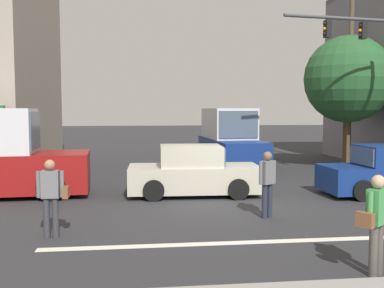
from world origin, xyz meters
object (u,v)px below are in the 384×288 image
Objects in this scene: sedan_crossing_leftbound at (193,173)px; traffic_light_mast at (379,69)px; box_truck_crossing_center at (230,141)px; utility_pole_far_right at (350,69)px; pedestrian_far_side at (52,193)px; street_tree at (348,79)px; pedestrian_foreground_with_bag at (376,219)px; pedestrian_mid_crossing at (267,180)px.

traffic_light_mast is at bearing 13.91° from sedan_crossing_leftbound.
utility_pole_far_right is at bearing -2.21° from box_truck_crossing_center.
traffic_light_mast is at bearing 29.71° from pedestrian_far_side.
pedestrian_far_side is (-3.55, -4.32, 0.24)m from sedan_crossing_leftbound.
street_tree is 0.68× the size of utility_pole_far_right.
sedan_crossing_leftbound is 2.49× the size of pedestrian_foreground_with_bag.
pedestrian_foreground_with_bag is at bearing -113.87° from street_tree.
pedestrian_far_side is at bearing -167.09° from pedestrian_mid_crossing.
pedestrian_foreground_with_bag and pedestrian_far_side have the same top height.
pedestrian_mid_crossing is (-6.74, -9.44, -3.65)m from utility_pole_far_right.
pedestrian_mid_crossing is 5.16m from pedestrian_far_side.
box_truck_crossing_center is at bearing 133.93° from traffic_light_mast.
box_truck_crossing_center is 3.42× the size of pedestrian_mid_crossing.
pedestrian_mid_crossing is at bearing -96.24° from box_truck_crossing_center.
traffic_light_mast is 8.08m from sedan_crossing_leftbound.
utility_pole_far_right reaches higher than street_tree.
utility_pole_far_right reaches higher than box_truck_crossing_center.
utility_pole_far_right is 4.67m from traffic_light_mast.
street_tree is at bearing 35.13° from sedan_crossing_leftbound.
traffic_light_mast reaches higher than box_truck_crossing_center.
traffic_light_mast is 3.71× the size of pedestrian_foreground_with_bag.
box_truck_crossing_center reaches higher than pedestrian_mid_crossing.
pedestrian_foreground_with_bag is at bearing -26.93° from pedestrian_far_side.
street_tree is 3.60× the size of pedestrian_foreground_with_bag.
traffic_light_mast is 12.67m from pedestrian_far_side.
pedestrian_foreground_with_bag is (-4.98, -8.95, -3.22)m from traffic_light_mast.
traffic_light_mast reaches higher than pedestrian_foreground_with_bag.
utility_pole_far_right is at bearing 65.62° from pedestrian_foreground_with_bag.
utility_pole_far_right is (0.53, 0.86, 0.55)m from street_tree.
street_tree reaches higher than box_truck_crossing_center.
box_truck_crossing_center reaches higher than pedestrian_foreground_with_bag.
street_tree is at bearing 66.13° from pedestrian_foreground_with_bag.
box_truck_crossing_center is 3.42× the size of pedestrian_far_side.
pedestrian_mid_crossing is at bearing -138.76° from traffic_light_mast.
pedestrian_far_side is at bearing -129.46° from sedan_crossing_leftbound.
box_truck_crossing_center is at bearing 168.18° from street_tree.
pedestrian_foreground_with_bag is 1.00× the size of pedestrian_far_side.
pedestrian_far_side is (-5.03, -1.15, 0.00)m from pedestrian_mid_crossing.
pedestrian_foreground_with_bag reaches higher than sedan_crossing_leftbound.
sedan_crossing_leftbound is (-7.69, -5.41, -3.34)m from street_tree.
street_tree is 15.19m from pedestrian_far_side.
traffic_light_mast is at bearing -99.32° from street_tree.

